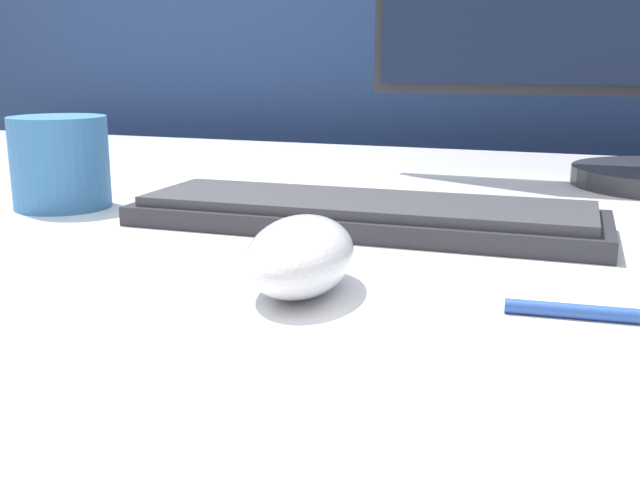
% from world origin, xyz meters
% --- Properties ---
extents(partition_panel, '(5.00, 0.03, 1.14)m').
position_xyz_m(partition_panel, '(0.00, 0.65, 0.57)').
color(partition_panel, navy).
rests_on(partition_panel, ground_plane).
extents(computer_mouse_near, '(0.08, 0.11, 0.04)m').
position_xyz_m(computer_mouse_near, '(0.05, -0.25, 0.74)').
color(computer_mouse_near, silver).
rests_on(computer_mouse_near, desk).
extents(keyboard, '(0.39, 0.13, 0.02)m').
position_xyz_m(keyboard, '(0.03, -0.07, 0.73)').
color(keyboard, '#28282D').
rests_on(keyboard, desk).
extents(mug, '(0.09, 0.09, 0.08)m').
position_xyz_m(mug, '(-0.26, -0.09, 0.76)').
color(mug, teal).
rests_on(mug, desk).
extents(pen, '(0.14, 0.02, 0.01)m').
position_xyz_m(pen, '(0.23, -0.24, 0.72)').
color(pen, '#284C9E').
rests_on(pen, desk).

